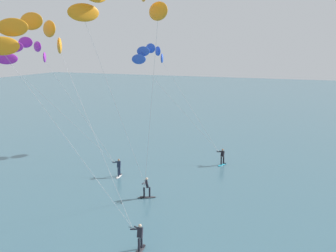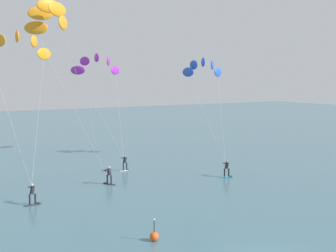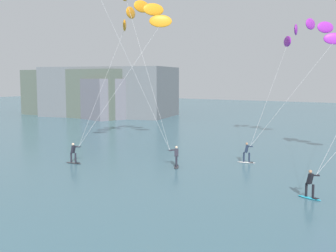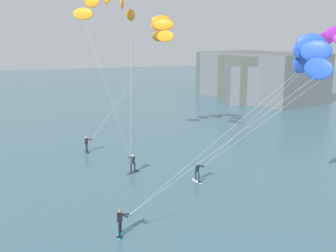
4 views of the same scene
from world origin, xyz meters
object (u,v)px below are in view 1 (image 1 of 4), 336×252
at_px(kitesurfer_nearshore, 36,41).
at_px(kitesurfer_far_out, 29,54).
at_px(kitesurfer_mid_water, 154,58).
at_px(kitesurfer_downwind, 121,8).

height_order(kitesurfer_nearshore, kitesurfer_far_out, kitesurfer_nearshore).
height_order(kitesurfer_mid_water, kitesurfer_downwind, kitesurfer_downwind).
bearing_deg(kitesurfer_downwind, kitesurfer_nearshore, 104.63).
bearing_deg(kitesurfer_far_out, kitesurfer_nearshore, -138.07).
relative_size(kitesurfer_far_out, kitesurfer_downwind, 0.81).
bearing_deg(kitesurfer_far_out, kitesurfer_downwind, -123.64).
distance_m(kitesurfer_far_out, kitesurfer_downwind, 19.97).
relative_size(kitesurfer_nearshore, kitesurfer_far_out, 1.08).
bearing_deg(kitesurfer_nearshore, kitesurfer_far_out, 41.93).
xyz_separation_m(kitesurfer_nearshore, kitesurfer_downwind, (1.40, -5.35, 1.94)).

